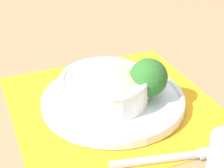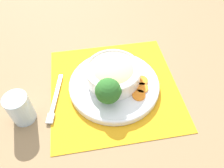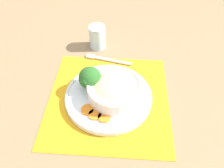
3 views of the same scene
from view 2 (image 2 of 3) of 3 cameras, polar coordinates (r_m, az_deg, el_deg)
name	(u,v)px [view 2 (image 2 of 3)]	position (r m, az deg, el deg)	size (l,w,h in m)	color
ground_plane	(114,87)	(0.71, 0.57, -0.88)	(4.00, 4.00, 0.00)	#8C704C
placemat	(114,87)	(0.71, 0.57, -0.78)	(0.41, 0.41, 0.00)	orange
plate	(114,84)	(0.70, 0.58, -0.10)	(0.29, 0.29, 0.02)	silver
bowl	(112,73)	(0.68, -0.05, 2.97)	(0.17, 0.17, 0.06)	silver
broccoli_floret	(108,91)	(0.62, -0.98, -1.85)	(0.08, 0.08, 0.08)	#759E51
carrot_slice_near	(139,95)	(0.67, 6.99, -2.92)	(0.04, 0.04, 0.01)	orange
carrot_slice_middle	(142,88)	(0.68, 7.81, -1.05)	(0.04, 0.04, 0.01)	orange
carrot_slice_far	(142,81)	(0.70, 7.76, 0.88)	(0.04, 0.04, 0.01)	orange
water_glass	(21,109)	(0.66, -22.74, -6.16)	(0.07, 0.07, 0.10)	silver
fork	(54,102)	(0.69, -14.82, -4.66)	(0.06, 0.18, 0.01)	#B7B7BC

